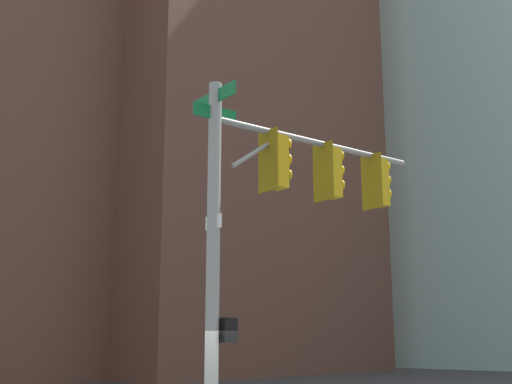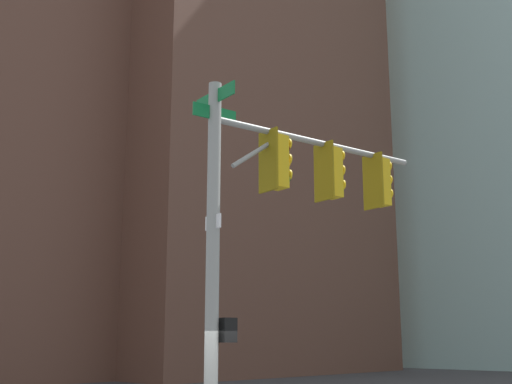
# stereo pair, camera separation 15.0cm
# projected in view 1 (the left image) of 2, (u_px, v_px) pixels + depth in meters

# --- Properties ---
(signal_pole_assembly) EXTENTS (5.31, 1.54, 6.79)m
(signal_pole_assembly) POSITION_uv_depth(u_px,v_px,m) (286.00, 207.00, 12.17)
(signal_pole_assembly) COLOR gray
(signal_pole_assembly) RESTS_ON ground_plane
(building_brick_nearside) EXTENTS (23.88, 15.86, 45.97)m
(building_brick_nearside) POSITION_uv_depth(u_px,v_px,m) (220.00, 81.00, 53.80)
(building_brick_nearside) COLOR brown
(building_brick_nearside) RESTS_ON ground_plane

